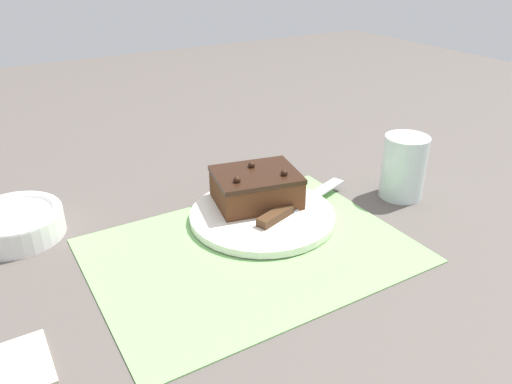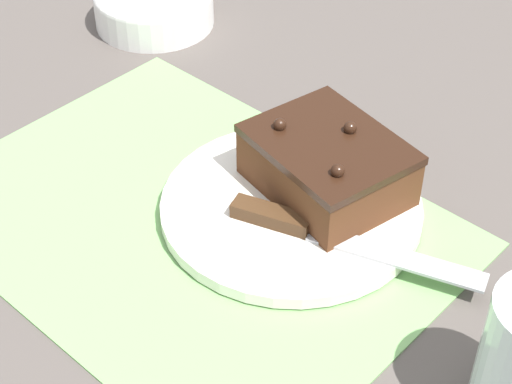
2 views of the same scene
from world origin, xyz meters
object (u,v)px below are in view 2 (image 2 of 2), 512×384
at_px(chocolate_cake, 327,164).
at_px(small_bowl, 154,5).
at_px(cake_plate, 291,207).
at_px(serving_knife, 312,229).

relative_size(chocolate_cake, small_bowl, 1.09).
bearing_deg(cake_plate, small_bowl, -23.61).
bearing_deg(cake_plate, serving_knife, 154.11).
relative_size(serving_knife, small_bowl, 1.53).
distance_m(chocolate_cake, serving_knife, 0.07).
xyz_separation_m(cake_plate, chocolate_cake, (-0.01, -0.04, 0.03)).
distance_m(chocolate_cake, small_bowl, 0.38).
distance_m(cake_plate, serving_knife, 0.05).
bearing_deg(serving_knife, small_bowl, -132.67).
distance_m(cake_plate, chocolate_cake, 0.05).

